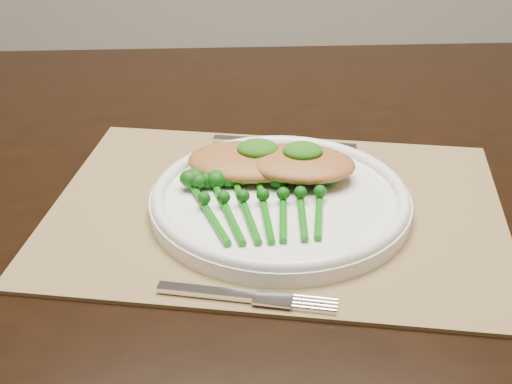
{
  "coord_description": "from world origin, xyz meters",
  "views": [
    {
      "loc": [
        -0.04,
        -0.95,
        1.17
      ],
      "look_at": [
        -0.06,
        -0.28,
        0.78
      ],
      "focal_mm": 50.0,
      "sensor_mm": 36.0,
      "label": 1
    }
  ],
  "objects_px": {
    "dining_table": "(269,375)",
    "dinner_plate": "(280,199)",
    "placemat": "(277,209)",
    "broccolini_bundle": "(265,210)",
    "chicken_fillet_left": "(246,161)"
  },
  "relations": [
    {
      "from": "broccolini_bundle",
      "to": "placemat",
      "type": "bearing_deg",
      "value": 64.16
    },
    {
      "from": "placemat",
      "to": "dinner_plate",
      "type": "xyz_separation_m",
      "value": [
        0.0,
        -0.0,
        0.02
      ]
    },
    {
      "from": "placemat",
      "to": "dinner_plate",
      "type": "relative_size",
      "value": 1.73
    },
    {
      "from": "dining_table",
      "to": "broccolini_bundle",
      "type": "xyz_separation_m",
      "value": [
        -0.01,
        -0.16,
        0.4
      ]
    },
    {
      "from": "chicken_fillet_left",
      "to": "placemat",
      "type": "bearing_deg",
      "value": -49.2
    },
    {
      "from": "dining_table",
      "to": "chicken_fillet_left",
      "type": "height_order",
      "value": "chicken_fillet_left"
    },
    {
      "from": "dinner_plate",
      "to": "chicken_fillet_left",
      "type": "distance_m",
      "value": 0.07
    },
    {
      "from": "dinner_plate",
      "to": "placemat",
      "type": "bearing_deg",
      "value": 142.05
    },
    {
      "from": "dining_table",
      "to": "placemat",
      "type": "distance_m",
      "value": 0.39
    },
    {
      "from": "placemat",
      "to": "dinner_plate",
      "type": "distance_m",
      "value": 0.02
    },
    {
      "from": "chicken_fillet_left",
      "to": "broccolini_bundle",
      "type": "height_order",
      "value": "chicken_fillet_left"
    },
    {
      "from": "dining_table",
      "to": "dinner_plate",
      "type": "relative_size",
      "value": 5.75
    },
    {
      "from": "dinner_plate",
      "to": "broccolini_bundle",
      "type": "relative_size",
      "value": 1.64
    },
    {
      "from": "dining_table",
      "to": "broccolini_bundle",
      "type": "bearing_deg",
      "value": -96.99
    },
    {
      "from": "broccolini_bundle",
      "to": "chicken_fillet_left",
      "type": "bearing_deg",
      "value": 96.25
    }
  ]
}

